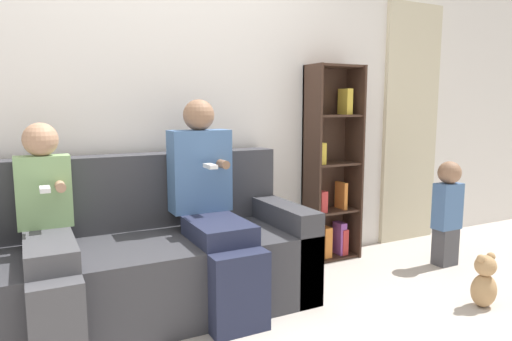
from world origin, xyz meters
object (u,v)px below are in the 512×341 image
at_px(adult_seated, 212,203).
at_px(teddy_bear, 484,282).
at_px(child_seated, 49,234).
at_px(toddler_standing, 447,210).
at_px(bookshelf, 330,173).
at_px(couch, 138,261).

distance_m(adult_seated, teddy_bear, 1.72).
distance_m(adult_seated, child_seated, 0.90).
bearing_deg(child_seated, teddy_bear, -17.59).
height_order(adult_seated, teddy_bear, adult_seated).
xyz_separation_m(adult_seated, teddy_bear, (1.46, -0.78, -0.49)).
relative_size(child_seated, toddler_standing, 1.40).
height_order(adult_seated, child_seated, adult_seated).
bearing_deg(bookshelf, adult_seated, -160.06).
bearing_deg(child_seated, bookshelf, 12.42).
xyz_separation_m(child_seated, bookshelf, (2.08, 0.46, 0.11)).
xyz_separation_m(adult_seated, bookshelf, (1.18, 0.43, 0.05)).
xyz_separation_m(couch, bookshelf, (1.61, 0.30, 0.38)).
bearing_deg(toddler_standing, child_seated, 177.63).
relative_size(child_seated, teddy_bear, 3.36).
bearing_deg(child_seated, adult_seated, 1.87).
relative_size(adult_seated, toddler_standing, 1.56).
height_order(child_seated, toddler_standing, child_seated).
bearing_deg(couch, child_seated, -161.96).
distance_m(adult_seated, toddler_standing, 1.88).
distance_m(toddler_standing, teddy_bear, 0.80).
bearing_deg(teddy_bear, bookshelf, 102.86).
height_order(adult_seated, toddler_standing, adult_seated).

